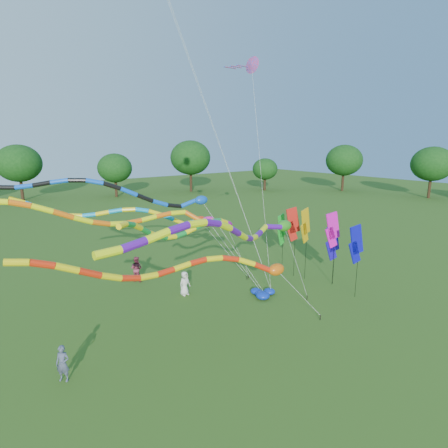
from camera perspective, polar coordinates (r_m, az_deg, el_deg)
ground at (r=20.66m, az=10.08°, el=-15.66°), size 160.00×160.00×0.00m
tree_ring at (r=22.27m, az=10.66°, el=1.89°), size 112.35×117.98×9.70m
tube_kite_red at (r=17.01m, az=-4.35°, el=-6.72°), size 14.15×2.69×6.26m
tube_kite_orange at (r=20.02m, az=-14.50°, el=1.12°), size 15.60×2.65×7.91m
tube_kite_purple at (r=15.66m, az=3.04°, el=-1.01°), size 14.01×4.47×7.76m
tube_kite_blue at (r=20.38m, az=-15.78°, el=4.54°), size 14.62×5.43×8.59m
tube_kite_cyan at (r=23.82m, az=-13.12°, el=1.30°), size 13.34×5.07×7.12m
tube_kite_green at (r=20.38m, az=-4.13°, el=-0.47°), size 11.32×4.93×6.97m
delta_kite_high_c at (r=25.86m, az=4.20°, el=23.02°), size 2.82×3.63×15.03m
banner_pole_magenta_b at (r=25.88m, az=16.18°, el=-0.91°), size 1.12×0.46×5.16m
banner_pole_orange at (r=26.46m, az=12.28°, el=-0.27°), size 1.16×0.25×5.21m
banner_pole_blue_a at (r=24.35m, az=19.46°, el=-2.94°), size 1.15×0.36×4.75m
banner_pole_green at (r=29.05m, az=8.77°, el=-0.84°), size 1.15×0.33×4.28m
banner_pole_red at (r=26.95m, az=10.41°, el=-0.07°), size 1.12×0.47×5.16m
banner_pole_blue_b at (r=26.28m, az=16.18°, el=-2.75°), size 1.15×0.35×4.23m
blue_nylon_heap at (r=24.54m, az=5.25°, el=-10.12°), size 1.70×1.16×0.54m
person_a at (r=24.35m, az=-6.01°, el=-8.98°), size 0.83×0.60×1.57m
person_b at (r=17.66m, az=-23.37°, el=-18.94°), size 0.67×0.67×1.57m
person_c at (r=27.14m, az=-13.21°, el=-6.67°), size 1.08×1.11×1.81m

